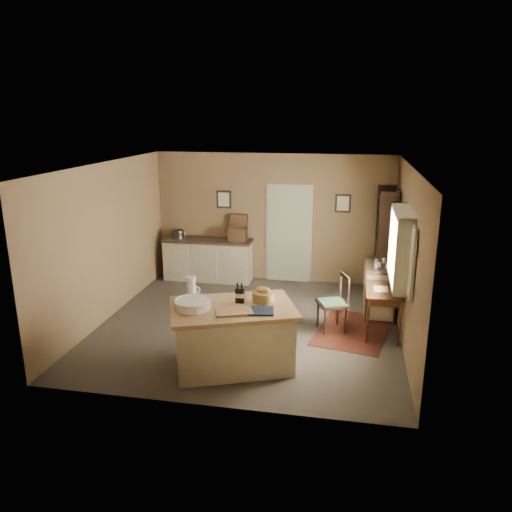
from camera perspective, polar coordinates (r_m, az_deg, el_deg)
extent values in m
plane|color=#4C443A|center=(8.62, -0.80, -7.85)|extent=(5.00, 5.00, 0.00)
cube|color=brown|center=(10.56, 1.91, 4.34)|extent=(5.00, 0.10, 2.70)
cube|color=brown|center=(5.86, -5.81, -5.47)|extent=(5.00, 0.10, 2.70)
cube|color=brown|center=(9.00, -16.64, 1.59)|extent=(0.10, 5.00, 2.70)
cube|color=brown|center=(8.06, 16.85, -0.07)|extent=(0.10, 5.00, 2.70)
plane|color=silver|center=(7.92, -0.88, 10.31)|extent=(5.00, 5.00, 0.00)
cube|color=#BBBC9C|center=(10.55, 3.75, 2.66)|extent=(0.97, 0.06, 2.11)
cube|color=black|center=(10.68, -3.69, 6.47)|extent=(0.32, 0.02, 0.38)
cube|color=beige|center=(10.67, -3.71, 6.46)|extent=(0.24, 0.01, 0.30)
cube|color=black|center=(10.35, 9.91, 5.95)|extent=(0.32, 0.02, 0.38)
cube|color=beige|center=(10.34, 9.91, 5.94)|extent=(0.24, 0.01, 0.30)
cube|color=beige|center=(7.95, 15.90, -2.70)|extent=(0.25, 1.32, 0.06)
cube|color=beige|center=(7.69, 16.50, 4.80)|extent=(0.25, 1.32, 0.06)
cube|color=white|center=(7.81, 17.07, 0.94)|extent=(0.01, 1.20, 1.00)
cube|color=beige|center=(7.02, 17.44, -0.76)|extent=(0.04, 0.35, 1.00)
cube|color=beige|center=(8.60, 16.31, 2.35)|extent=(0.04, 0.35, 1.00)
cube|color=beige|center=(7.15, -2.66, -9.38)|extent=(1.84, 1.50, 0.85)
cube|color=olive|center=(6.96, -2.71, -6.00)|extent=(1.99, 1.66, 0.06)
cylinder|color=white|center=(6.92, -7.24, -5.51)|extent=(0.50, 0.50, 0.11)
cube|color=olive|center=(6.76, -2.58, -6.30)|extent=(0.59, 0.50, 0.03)
cube|color=black|center=(6.76, 0.33, -6.28)|extent=(0.44, 0.38, 0.02)
cylinder|color=olive|center=(7.09, 0.80, -4.71)|extent=(0.30, 0.30, 0.14)
cylinder|color=black|center=(7.03, -2.14, -4.25)|extent=(0.07, 0.07, 0.29)
cylinder|color=black|center=(7.02, -1.64, -4.28)|extent=(0.07, 0.07, 0.29)
cube|color=beige|center=(10.79, -5.48, -0.54)|extent=(1.87, 0.51, 0.85)
cube|color=#332319|center=(10.67, -5.55, 1.78)|extent=(1.91, 0.54, 0.05)
cube|color=#482E18|center=(10.47, -2.14, 2.50)|extent=(0.37, 0.28, 0.28)
cylinder|color=#59544F|center=(10.84, -8.88, 2.51)|extent=(0.32, 0.32, 0.18)
cube|color=#44190E|center=(8.54, 11.01, -8.37)|extent=(1.40, 1.79, 0.01)
cube|color=#32180C|center=(8.28, 14.40, -3.81)|extent=(0.57, 0.93, 0.03)
cube|color=#32180C|center=(8.31, 14.37, -4.26)|extent=(0.51, 0.87, 0.10)
cube|color=silver|center=(8.27, 14.07, -3.67)|extent=(0.22, 0.30, 0.01)
cylinder|color=black|center=(8.52, 15.00, -3.01)|extent=(0.05, 0.05, 0.05)
cylinder|color=#32180C|center=(8.02, 12.63, -7.36)|extent=(0.04, 0.04, 0.72)
cylinder|color=#32180C|center=(8.05, 16.11, -7.51)|extent=(0.04, 0.04, 0.72)
cylinder|color=#32180C|center=(8.80, 12.50, -5.20)|extent=(0.04, 0.04, 0.72)
cylinder|color=#32180C|center=(8.83, 15.66, -5.34)|extent=(0.04, 0.04, 0.72)
cube|color=beige|center=(9.30, 13.95, -3.70)|extent=(0.52, 0.95, 0.85)
cube|color=#332319|center=(9.16, 14.14, -1.05)|extent=(0.55, 0.99, 0.05)
cylinder|color=silver|center=(9.00, 14.02, -0.87)|extent=(0.23, 0.23, 0.09)
cube|color=black|center=(9.60, 14.73, 0.84)|extent=(0.36, 0.04, 2.12)
cube|color=black|center=(10.48, 14.44, 2.12)|extent=(0.36, 0.04, 2.12)
cube|color=black|center=(10.05, 15.54, 1.46)|extent=(0.02, 0.95, 2.12)
cube|color=black|center=(10.33, 14.19, -3.91)|extent=(0.36, 0.91, 0.03)
cube|color=black|center=(10.17, 14.39, -1.09)|extent=(0.36, 0.91, 0.03)
cube|color=black|center=(10.03, 14.60, 1.80)|extent=(0.36, 0.91, 0.03)
cube|color=black|center=(9.94, 14.77, 4.17)|extent=(0.36, 0.91, 0.03)
cube|color=black|center=(9.86, 14.94, 6.58)|extent=(0.36, 0.91, 0.03)
cylinder|color=white|center=(10.01, 14.62, 2.14)|extent=(0.12, 0.12, 0.11)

